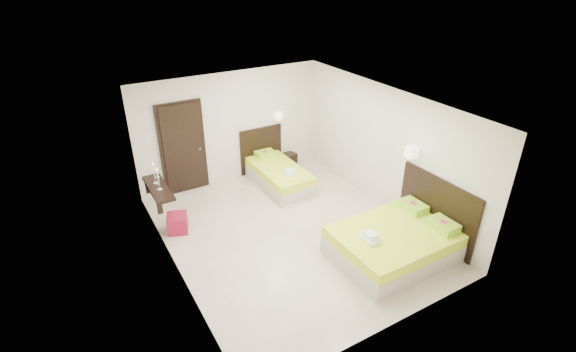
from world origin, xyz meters
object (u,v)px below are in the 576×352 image
ottoman (177,223)px  bed_single (277,173)px  bed_double (397,240)px  nightstand (288,160)px

ottoman → bed_single: bearing=15.3°
bed_double → nightstand: size_ratio=5.32×
bed_single → nightstand: bearing=45.7°
bed_single → bed_double: bearing=-80.9°
bed_double → nightstand: bed_double is taller
bed_double → ottoman: 4.19m
bed_double → ottoman: bed_double is taller
bed_single → ottoman: (-2.64, -0.72, -0.09)m
bed_double → bed_single: bearing=99.1°
nightstand → ottoman: (-3.34, -1.43, 0.01)m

